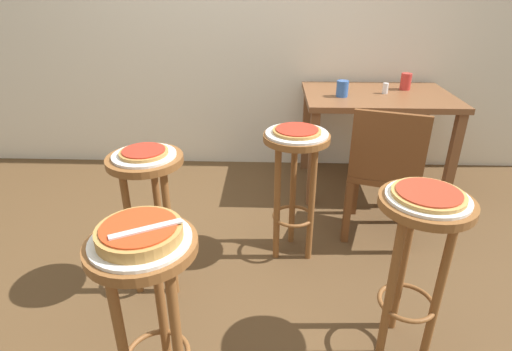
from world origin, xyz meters
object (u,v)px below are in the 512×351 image
Objects in this scene: serving_plate_foreground at (141,240)px; pizza_foreground at (139,232)px; pizza_middle at (429,194)px; condiment_shaker at (385,88)px; serving_plate_middle at (428,198)px; wooden_chair at (385,170)px; pizza_leftside at (144,152)px; pizza_rear at (297,131)px; cup_near_edge at (342,89)px; pizza_server_knife at (146,229)px; stool_rear at (295,170)px; serving_plate_leftside at (144,155)px; stool_leftside at (149,196)px; serving_plate_rear at (297,133)px; dining_table at (377,109)px; stool_foreground at (148,293)px; cup_far_edge at (406,81)px; stool_middle at (418,245)px.

pizza_foreground is at bearing -104.04° from serving_plate_foreground.
condiment_shaker is at bearing 81.71° from pizza_middle.
serving_plate_middle is 0.36× the size of wooden_chair.
pizza_leftside and pizza_rear have the same top height.
serving_plate_foreground is 2.87× the size of cup_near_edge.
serving_plate_foreground is 1.25× the size of pizza_rear.
serving_plate_middle is 1.15× the size of pizza_middle.
stool_rear is at bearing 35.27° from pizza_server_knife.
serving_plate_leftside is at bearing -138.54° from condiment_shaker.
pizza_leftside is 0.72m from pizza_server_knife.
serving_plate_middle is 1.06× the size of serving_plate_leftside.
condiment_shaker is 0.09× the size of wooden_chair.
stool_leftside is at bearing 162.69° from serving_plate_middle.
serving_plate_rear is at bearing 24.02° from stool_leftside.
dining_table is (1.35, 1.23, 0.09)m from stool_leftside.
serving_plate_middle is 0.91m from wooden_chair.
cup_near_edge is (0.36, 0.82, 0.04)m from serving_plate_rear.
dining_table is at bearing 83.29° from serving_plate_middle.
condiment_shaker is (1.22, 1.91, 0.24)m from stool_foreground.
cup_near_edge is (0.89, 1.81, 0.25)m from stool_foreground.
pizza_rear is (0.72, 0.32, 0.02)m from serving_plate_leftside.
serving_plate_foreground is 0.96× the size of serving_plate_rear.
wooden_chair is (-0.09, -0.73, -0.16)m from dining_table.
stool_foreground is 1.15m from serving_plate_rear.
pizza_leftside is 1.85× the size of cup_far_edge.
serving_plate_rear is 4.39× the size of condiment_shaker.
stool_middle is at bearing -96.12° from wooden_chair.
serving_plate_rear is 0.90m from cup_near_edge.
wooden_chair is (0.09, 0.86, -0.30)m from pizza_middle.
stool_middle is 0.23m from pizza_middle.
pizza_rear reaches higher than serving_plate_foreground.
dining_table is (0.64, 0.91, -0.14)m from pizza_rear.
cup_far_edge is at bearing 76.60° from pizza_middle.
pizza_rear is at bearing 61.57° from pizza_foreground.
pizza_middle is 2.42× the size of cup_near_edge.
cup_near_edge reaches higher than stool_rear.
serving_plate_middle is at bearing -96.12° from wooden_chair.
serving_plate_leftside is at bearing -139.21° from cup_far_edge.
stool_middle is (0.98, 0.31, -0.21)m from serving_plate_foreground.
pizza_foreground is 2.02m from cup_near_edge.
stool_rear is at bearing 123.29° from serving_plate_middle.
pizza_middle is 0.82m from serving_plate_rear.
cup_near_edge is at bearing -163.51° from condiment_shaker.
stool_rear is at bearing 123.29° from stool_middle.
cup_near_edge reaches higher than serving_plate_rear.
stool_rear is 0.57m from wooden_chair.
serving_plate_rear is (-0.45, 0.68, 0.21)m from stool_middle.
pizza_rear reaches higher than serving_plate_rear.
serving_plate_foreground is at bearing 75.96° from pizza_foreground.
pizza_foreground reaches higher than serving_plate_foreground.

